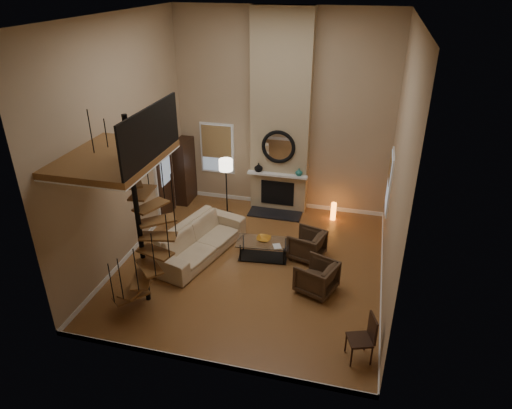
% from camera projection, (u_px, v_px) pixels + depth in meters
% --- Properties ---
extents(ground, '(6.00, 6.50, 0.01)m').
position_uv_depth(ground, '(252.00, 264.00, 10.98)').
color(ground, '#9D6632').
rests_on(ground, ground).
extents(back_wall, '(6.00, 0.02, 5.50)m').
position_uv_depth(back_wall, '(282.00, 114.00, 12.53)').
color(back_wall, tan).
rests_on(back_wall, ground).
extents(front_wall, '(6.00, 0.02, 5.50)m').
position_uv_depth(front_wall, '(196.00, 232.00, 6.92)').
color(front_wall, tan).
rests_on(front_wall, ground).
extents(left_wall, '(0.02, 6.50, 5.50)m').
position_uv_depth(left_wall, '(123.00, 144.00, 10.39)').
color(left_wall, tan).
rests_on(left_wall, ground).
extents(right_wall, '(0.02, 6.50, 5.50)m').
position_uv_depth(right_wall, '(399.00, 170.00, 9.06)').
color(right_wall, tan).
rests_on(right_wall, ground).
extents(ceiling, '(6.00, 6.50, 0.01)m').
position_uv_depth(ceiling, '(251.00, 16.00, 8.48)').
color(ceiling, silver).
rests_on(ceiling, back_wall).
extents(baseboard_back, '(6.00, 0.02, 0.12)m').
position_uv_depth(baseboard_back, '(280.00, 202.00, 13.75)').
color(baseboard_back, white).
rests_on(baseboard_back, ground).
extents(baseboard_front, '(6.00, 0.02, 0.12)m').
position_uv_depth(baseboard_front, '(205.00, 362.00, 8.16)').
color(baseboard_front, white).
rests_on(baseboard_front, ground).
extents(baseboard_left, '(0.02, 6.50, 0.12)m').
position_uv_depth(baseboard_left, '(137.00, 245.00, 11.62)').
color(baseboard_left, white).
rests_on(baseboard_left, ground).
extents(baseboard_right, '(0.02, 6.50, 0.12)m').
position_uv_depth(baseboard_right, '(381.00, 281.00, 10.29)').
color(baseboard_right, white).
rests_on(baseboard_right, ground).
extents(chimney_breast, '(1.60, 0.38, 5.50)m').
position_uv_depth(chimney_breast, '(281.00, 116.00, 12.36)').
color(chimney_breast, tan).
rests_on(chimney_breast, ground).
extents(hearth, '(1.50, 0.60, 0.04)m').
position_uv_depth(hearth, '(275.00, 214.00, 13.19)').
color(hearth, black).
rests_on(hearth, ground).
extents(firebox, '(0.95, 0.02, 0.72)m').
position_uv_depth(firebox, '(277.00, 193.00, 13.19)').
color(firebox, black).
rests_on(firebox, chimney_breast).
extents(mantel, '(1.70, 0.18, 0.06)m').
position_uv_depth(mantel, '(277.00, 175.00, 12.85)').
color(mantel, white).
rests_on(mantel, chimney_breast).
extents(mirror_frame, '(0.94, 0.10, 0.94)m').
position_uv_depth(mirror_frame, '(278.00, 147.00, 12.54)').
color(mirror_frame, black).
rests_on(mirror_frame, chimney_breast).
extents(mirror_disc, '(0.80, 0.01, 0.80)m').
position_uv_depth(mirror_disc, '(278.00, 147.00, 12.55)').
color(mirror_disc, white).
rests_on(mirror_disc, chimney_breast).
extents(vase_left, '(0.24, 0.24, 0.25)m').
position_uv_depth(vase_left, '(259.00, 167.00, 12.94)').
color(vase_left, black).
rests_on(vase_left, mantel).
extents(vase_right, '(0.20, 0.20, 0.21)m').
position_uv_depth(vase_right, '(299.00, 172.00, 12.69)').
color(vase_right, '#1C635B').
rests_on(vase_right, mantel).
extents(window_back, '(1.02, 0.06, 1.52)m').
position_uv_depth(window_back, '(217.00, 148.00, 13.44)').
color(window_back, white).
rests_on(window_back, back_wall).
extents(window_right, '(0.06, 1.02, 1.52)m').
position_uv_depth(window_right, '(390.00, 181.00, 11.30)').
color(window_right, white).
rests_on(window_right, right_wall).
extents(entry_door, '(0.10, 1.05, 2.16)m').
position_uv_depth(entry_door, '(165.00, 181.00, 12.71)').
color(entry_door, white).
rests_on(entry_door, ground).
extents(loft, '(1.70, 2.20, 1.09)m').
position_uv_depth(loft, '(118.00, 155.00, 8.41)').
color(loft, brown).
rests_on(loft, left_wall).
extents(spiral_stair, '(1.47, 1.47, 4.06)m').
position_uv_depth(spiral_stair, '(140.00, 226.00, 9.02)').
color(spiral_stair, black).
rests_on(spiral_stair, ground).
extents(hutch, '(0.40, 0.85, 1.91)m').
position_uv_depth(hutch, '(184.00, 171.00, 13.60)').
color(hutch, black).
rests_on(hutch, ground).
extents(sofa, '(1.73, 2.87, 0.78)m').
position_uv_depth(sofa, '(199.00, 240.00, 11.22)').
color(sofa, '#C5AD88').
rests_on(sofa, ground).
extents(armchair_near, '(0.95, 0.93, 0.70)m').
position_uv_depth(armchair_near, '(310.00, 246.00, 11.05)').
color(armchair_near, '#412D1E').
rests_on(armchair_near, ground).
extents(armchair_far, '(1.00, 0.99, 0.71)m').
position_uv_depth(armchair_far, '(319.00, 278.00, 9.89)').
color(armchair_far, '#412D1E').
rests_on(armchair_far, ground).
extents(coffee_table, '(1.32, 0.76, 0.46)m').
position_uv_depth(coffee_table, '(263.00, 248.00, 11.10)').
color(coffee_table, silver).
rests_on(coffee_table, ground).
extents(bowl, '(0.35, 0.35, 0.09)m').
position_uv_depth(bowl, '(264.00, 239.00, 11.05)').
color(bowl, '#BF7D21').
rests_on(bowl, coffee_table).
extents(book, '(0.26, 0.29, 0.02)m').
position_uv_depth(book, '(276.00, 247.00, 10.82)').
color(book, gray).
rests_on(book, coffee_table).
extents(floor_lamp, '(0.38, 0.38, 1.70)m').
position_uv_depth(floor_lamp, '(226.00, 169.00, 12.52)').
color(floor_lamp, black).
rests_on(floor_lamp, ground).
extents(accent_lamp, '(0.15, 0.15, 0.52)m').
position_uv_depth(accent_lamp, '(333.00, 211.00, 12.84)').
color(accent_lamp, orange).
rests_on(accent_lamp, ground).
extents(side_chair, '(0.53, 0.52, 0.92)m').
position_uv_depth(side_chair, '(365.00, 336.00, 8.09)').
color(side_chair, black).
rests_on(side_chair, ground).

